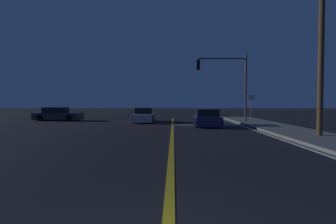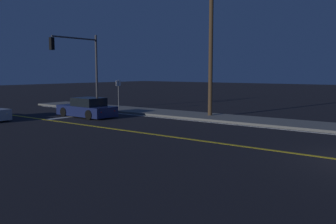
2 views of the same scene
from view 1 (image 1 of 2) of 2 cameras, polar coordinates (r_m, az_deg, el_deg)
name	(u,v)px [view 1 (image 1 of 2)]	position (r m, az deg, el deg)	size (l,w,h in m)	color
sidewalk_right	(322,139)	(15.17, 29.50, -4.91)	(3.20, 36.48, 0.15)	slate
lane_line_center	(172,140)	(13.38, 0.84, -5.84)	(0.20, 34.45, 0.01)	gold
lane_line_edge_right	(283,140)	(14.40, 22.98, -5.44)	(0.16, 34.45, 0.01)	white
stop_bar	(208,125)	(22.13, 8.31, -2.72)	(5.65, 0.50, 0.01)	white
car_side_waiting_navy	(207,119)	(21.16, 8.17, -1.38)	(2.06, 4.50, 1.34)	navy
car_distant_tail_charcoal	(58,115)	(29.43, -22.11, -0.54)	(4.76, 1.94, 1.34)	#2D2D33
car_mid_block_silver	(144,116)	(25.38, -5.10, -0.79)	(2.00, 4.56, 1.34)	#B2B5BA
traffic_signal_near_right	(228,77)	(24.76, 12.51, 7.21)	(4.43, 0.28, 6.09)	#38383D
utility_pole_right	(321,38)	(16.21, 29.47, 13.34)	(1.93, 0.29, 9.71)	#4C3823
street_sign_corner	(251,104)	(22.23, 17.04, 1.52)	(0.56, 0.09, 2.48)	slate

